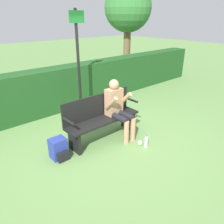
{
  "coord_description": "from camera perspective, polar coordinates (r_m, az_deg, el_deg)",
  "views": [
    {
      "loc": [
        -2.6,
        -3.22,
        2.46
      ],
      "look_at": [
        0.15,
        -0.1,
        0.63
      ],
      "focal_mm": 35.0,
      "sensor_mm": 36.0,
      "label": 1
    }
  ],
  "objects": [
    {
      "name": "ground_plane",
      "position": [
        4.82,
        -2.14,
        -6.94
      ],
      "size": [
        40.0,
        40.0,
        0.0
      ],
      "primitive_type": "plane",
      "color": "#668E4C"
    },
    {
      "name": "hedge_back",
      "position": [
        6.25,
        -14.85,
        5.61
      ],
      "size": [
        12.0,
        0.58,
        1.19
      ],
      "color": "#1E4C1E",
      "rests_on": "ground"
    },
    {
      "name": "park_bench",
      "position": [
        4.63,
        -2.77,
        -1.31
      ],
      "size": [
        1.71,
        0.42,
        0.97
      ],
      "color": "black",
      "rests_on": "ground"
    },
    {
      "name": "person_seated",
      "position": [
        4.65,
        1.53,
        1.45
      ],
      "size": [
        0.49,
        0.66,
        1.26
      ],
      "color": "tan",
      "rests_on": "ground"
    },
    {
      "name": "backpack",
      "position": [
        4.25,
        -13.73,
        -9.37
      ],
      "size": [
        0.29,
        0.33,
        0.39
      ],
      "color": "#283893",
      "rests_on": "ground"
    },
    {
      "name": "water_bottle",
      "position": [
        4.52,
        8.91,
        -7.65
      ],
      "size": [
        0.06,
        0.06,
        0.27
      ],
      "color": "white",
      "rests_on": "ground"
    },
    {
      "name": "signpost",
      "position": [
        5.57,
        -8.8,
        13.62
      ],
      "size": [
        0.4,
        0.09,
        2.63
      ],
      "color": "black",
      "rests_on": "ground"
    },
    {
      "name": "tree",
      "position": [
        9.97,
        4.18,
        25.3
      ],
      "size": [
        1.95,
        1.95,
        3.75
      ],
      "color": "brown",
      "rests_on": "ground"
    },
    {
      "name": "litter_crumple",
      "position": [
        4.61,
        7.31,
        -7.98
      ],
      "size": [
        0.1,
        0.1,
        0.1
      ],
      "color": "silver",
      "rests_on": "ground"
    }
  ]
}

